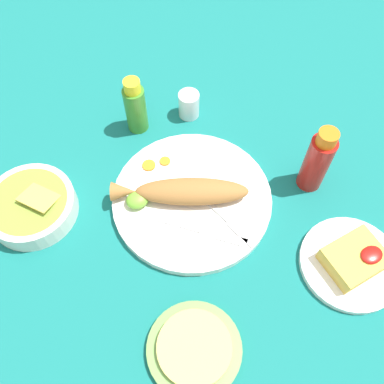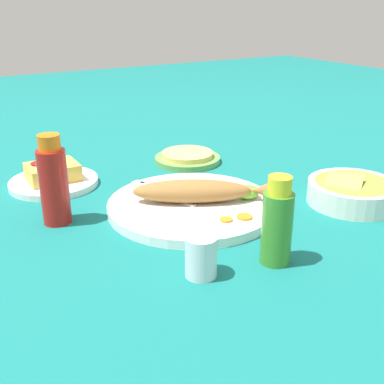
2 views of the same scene
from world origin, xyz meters
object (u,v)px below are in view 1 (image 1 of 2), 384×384
object	(u,v)px
hot_sauce_bottle_green	(135,107)
guacamole_bowl	(31,206)
side_plate_fries	(350,263)
fried_fish	(184,192)
fork_far	(208,233)
hot_sauce_bottle_red	(317,161)
salt_cup	(189,106)
tortilla_plate	(194,349)
fork_near	(226,218)
main_plate	(192,199)

from	to	relation	value
hot_sauce_bottle_green	guacamole_bowl	size ratio (longest dim) A/B	0.79
hot_sauce_bottle_green	side_plate_fries	distance (m)	0.55
fried_fish	side_plate_fries	xyz separation A→B (m)	(0.21, -0.28, -0.03)
fried_fish	fork_far	world-z (taller)	fried_fish
hot_sauce_bottle_red	salt_cup	world-z (taller)	hot_sauce_bottle_red
tortilla_plate	hot_sauce_bottle_green	bearing A→B (deg)	75.05
hot_sauce_bottle_green	salt_cup	world-z (taller)	hot_sauce_bottle_green
hot_sauce_bottle_green	tortilla_plate	size ratio (longest dim) A/B	0.86
guacamole_bowl	salt_cup	bearing A→B (deg)	10.35
salt_cup	guacamole_bowl	distance (m)	0.41
hot_sauce_bottle_red	side_plate_fries	xyz separation A→B (m)	(-0.05, -0.19, -0.07)
fork_far	tortilla_plate	xyz separation A→B (m)	(-0.13, -0.18, -0.01)
side_plate_fries	salt_cup	bearing A→B (deg)	99.74
salt_cup	side_plate_fries	size ratio (longest dim) A/B	0.33
fork_far	hot_sauce_bottle_green	size ratio (longest dim) A/B	1.00
fork_near	fork_far	distance (m)	0.05
hot_sauce_bottle_green	main_plate	bearing A→B (deg)	-87.67
main_plate	fried_fish	xyz separation A→B (m)	(-0.01, 0.01, 0.03)
fork_near	fork_far	bearing A→B (deg)	-91.86
hot_sauce_bottle_red	guacamole_bowl	bearing A→B (deg)	157.75
salt_cup	tortilla_plate	world-z (taller)	salt_cup
main_plate	guacamole_bowl	distance (m)	0.33
fork_far	salt_cup	bearing A→B (deg)	113.83
tortilla_plate	side_plate_fries	bearing A→B (deg)	-1.81
hot_sauce_bottle_red	hot_sauce_bottle_green	world-z (taller)	hot_sauce_bottle_red
fork_near	salt_cup	bearing A→B (deg)	152.17
guacamole_bowl	fork_near	bearing A→B (deg)	-33.21
side_plate_fries	main_plate	bearing A→B (deg)	125.59
fork_far	guacamole_bowl	world-z (taller)	guacamole_bowl
salt_cup	tortilla_plate	bearing A→B (deg)	-118.25
fried_fish	fork_near	bearing A→B (deg)	-31.25
side_plate_fries	hot_sauce_bottle_green	bearing A→B (deg)	111.85
hot_sauce_bottle_red	fork_near	bearing A→B (deg)	178.82
fork_near	guacamole_bowl	size ratio (longest dim) A/B	1.02
fork_far	side_plate_fries	world-z (taller)	fork_far
fork_far	salt_cup	size ratio (longest dim) A/B	2.23
hot_sauce_bottle_green	salt_cup	size ratio (longest dim) A/B	2.22
side_plate_fries	guacamole_bowl	distance (m)	0.64
side_plate_fries	tortilla_plate	xyz separation A→B (m)	(-0.34, 0.01, 0.00)
fork_near	salt_cup	distance (m)	0.30
fork_far	tortilla_plate	world-z (taller)	fork_far
main_plate	fork_near	bearing A→B (deg)	-66.17
fork_near	fork_far	world-z (taller)	same
fork_near	hot_sauce_bottle_green	bearing A→B (deg)	175.06
main_plate	fried_fish	distance (m)	0.03
hot_sauce_bottle_red	salt_cup	xyz separation A→B (m)	(-0.13, 0.29, -0.05)
guacamole_bowl	hot_sauce_bottle_red	bearing A→B (deg)	-22.25
hot_sauce_bottle_red	hot_sauce_bottle_green	xyz separation A→B (m)	(-0.25, 0.32, -0.01)
main_plate	fork_far	xyz separation A→B (m)	(-0.01, -0.09, 0.01)
fried_fish	hot_sauce_bottle_red	bearing A→B (deg)	10.12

